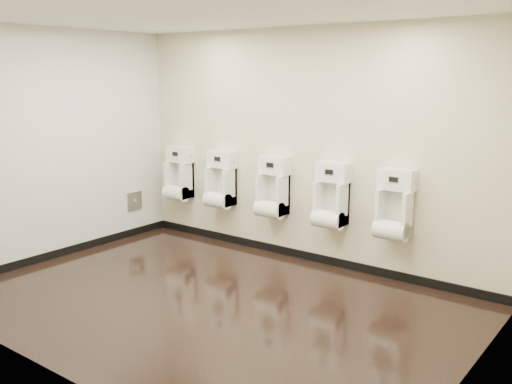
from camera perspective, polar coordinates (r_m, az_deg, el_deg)
ground at (r=5.86m, az=-4.61°, el=-10.95°), size 5.00×3.50×0.00m
ceiling at (r=5.43m, az=-5.12°, el=17.44°), size 5.00×3.50×0.00m
back_wall at (r=6.86m, az=4.97°, el=4.53°), size 5.00×0.02×2.80m
front_wall at (r=4.35m, az=-20.41°, el=-0.36°), size 5.00×0.02×2.80m
left_wall at (r=7.37m, az=-19.53°, el=4.40°), size 0.02×3.50×2.80m
right_wall at (r=4.26m, az=21.08°, el=-0.68°), size 0.02×3.50×2.80m
tile_overlay_left at (r=7.36m, az=-19.51°, el=4.40°), size 0.01×3.50×2.80m
skirting_back at (r=7.15m, az=4.73°, el=-6.27°), size 5.00×0.02×0.10m
skirting_left at (r=7.64m, az=-18.79°, el=-5.69°), size 0.02×3.50×0.10m
access_panel at (r=8.22m, az=-12.07°, el=-0.85°), size 0.04×0.25×0.25m
urinal_0 at (r=8.09m, az=-7.75°, el=1.45°), size 0.40×0.30×0.75m
urinal_1 at (r=7.57m, az=-3.58°, el=0.83°), size 0.40×0.30×0.75m
urinal_2 at (r=7.06m, az=1.65°, el=0.04°), size 0.40×0.30×0.75m
urinal_3 at (r=6.63m, az=7.49°, el=-0.84°), size 0.40×0.30×0.75m
urinal_4 at (r=6.29m, az=13.65°, el=-1.75°), size 0.40×0.30×0.75m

